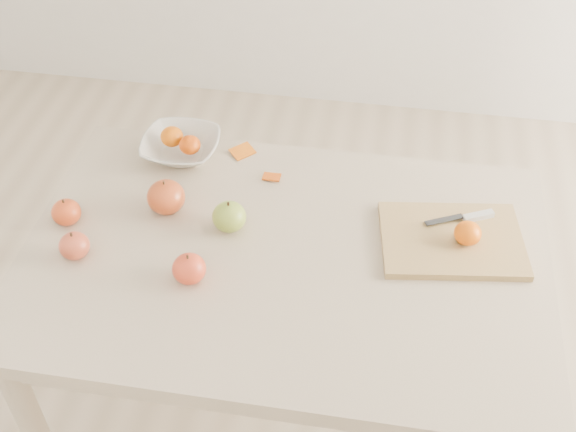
# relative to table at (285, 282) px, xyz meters

# --- Properties ---
(ground) EXTENTS (3.50, 3.50, 0.00)m
(ground) POSITION_rel_table_xyz_m (0.00, 0.00, -0.65)
(ground) COLOR #C6B293
(ground) RESTS_ON ground
(table) EXTENTS (1.20, 0.80, 0.75)m
(table) POSITION_rel_table_xyz_m (0.00, 0.00, 0.00)
(table) COLOR #C7B296
(table) RESTS_ON ground
(cutting_board) EXTENTS (0.35, 0.28, 0.02)m
(cutting_board) POSITION_rel_table_xyz_m (0.38, 0.10, 0.11)
(cutting_board) COLOR tan
(cutting_board) RESTS_ON table
(board_tangerine) EXTENTS (0.06, 0.06, 0.05)m
(board_tangerine) POSITION_rel_table_xyz_m (0.41, 0.09, 0.14)
(board_tangerine) COLOR #DA5F07
(board_tangerine) RESTS_ON cutting_board
(fruit_bowl) EXTENTS (0.20, 0.20, 0.05)m
(fruit_bowl) POSITION_rel_table_xyz_m (-0.33, 0.32, 0.12)
(fruit_bowl) COLOR silver
(fruit_bowl) RESTS_ON table
(bowl_tangerine_near) EXTENTS (0.06, 0.06, 0.05)m
(bowl_tangerine_near) POSITION_rel_table_xyz_m (-0.35, 0.33, 0.15)
(bowl_tangerine_near) COLOR #CE5907
(bowl_tangerine_near) RESTS_ON fruit_bowl
(bowl_tangerine_far) EXTENTS (0.06, 0.06, 0.05)m
(bowl_tangerine_far) POSITION_rel_table_xyz_m (-0.30, 0.30, 0.15)
(bowl_tangerine_far) COLOR #DF4B07
(bowl_tangerine_far) RESTS_ON fruit_bowl
(orange_peel_a) EXTENTS (0.07, 0.07, 0.01)m
(orange_peel_a) POSITION_rel_table_xyz_m (-0.17, 0.35, 0.10)
(orange_peel_a) COLOR #CB5D0E
(orange_peel_a) RESTS_ON table
(orange_peel_b) EXTENTS (0.05, 0.04, 0.01)m
(orange_peel_b) POSITION_rel_table_xyz_m (-0.08, 0.26, 0.10)
(orange_peel_b) COLOR #C54D0D
(orange_peel_b) RESTS_ON table
(paring_knife) EXTENTS (0.16, 0.08, 0.01)m
(paring_knife) POSITION_rel_table_xyz_m (0.42, 0.17, 0.12)
(paring_knife) COLOR silver
(paring_knife) RESTS_ON cutting_board
(apple_green) EXTENTS (0.08, 0.08, 0.07)m
(apple_green) POSITION_rel_table_xyz_m (-0.14, 0.06, 0.14)
(apple_green) COLOR olive
(apple_green) RESTS_ON table
(apple_red_d) EXTENTS (0.07, 0.07, 0.06)m
(apple_red_d) POSITION_rel_table_xyz_m (-0.53, 0.02, 0.13)
(apple_red_d) COLOR maroon
(apple_red_d) RESTS_ON table
(apple_red_b) EXTENTS (0.07, 0.07, 0.06)m
(apple_red_b) POSITION_rel_table_xyz_m (-0.46, -0.08, 0.13)
(apple_red_b) COLOR maroon
(apple_red_b) RESTS_ON table
(apple_red_c) EXTENTS (0.07, 0.07, 0.07)m
(apple_red_c) POSITION_rel_table_xyz_m (-0.19, -0.11, 0.13)
(apple_red_c) COLOR #A7161C
(apple_red_c) RESTS_ON table
(apple_red_a) EXTENTS (0.09, 0.09, 0.08)m
(apple_red_a) POSITION_rel_table_xyz_m (-0.30, 0.10, 0.14)
(apple_red_a) COLOR maroon
(apple_red_a) RESTS_ON table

